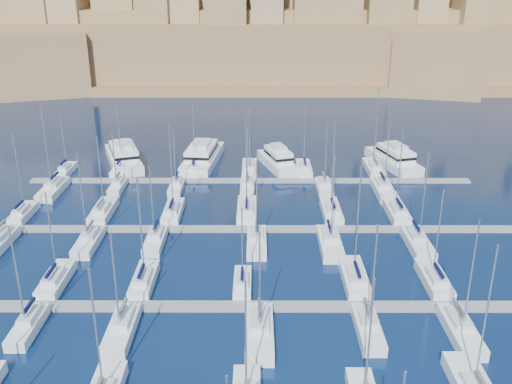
{
  "coord_description": "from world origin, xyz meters",
  "views": [
    {
      "loc": [
        1.3,
        -70.64,
        37.65
      ],
      "look_at": [
        1.17,
        6.0,
        7.94
      ],
      "focal_mm": 40.0,
      "sensor_mm": 36.0,
      "label": 1
    }
  ],
  "objects_px": {
    "motor_yacht_b": "(202,156)",
    "motor_yacht_c": "(278,160)",
    "motor_yacht_a": "(124,156)",
    "motor_yacht_d": "(394,158)"
  },
  "relations": [
    {
      "from": "motor_yacht_b",
      "to": "motor_yacht_c",
      "type": "relative_size",
      "value": 1.37
    },
    {
      "from": "motor_yacht_a",
      "to": "motor_yacht_b",
      "type": "relative_size",
      "value": 0.97
    },
    {
      "from": "motor_yacht_d",
      "to": "motor_yacht_b",
      "type": "bearing_deg",
      "value": 177.77
    },
    {
      "from": "motor_yacht_a",
      "to": "motor_yacht_d",
      "type": "relative_size",
      "value": 1.14
    },
    {
      "from": "motor_yacht_c",
      "to": "motor_yacht_d",
      "type": "height_order",
      "value": "same"
    },
    {
      "from": "motor_yacht_a",
      "to": "motor_yacht_c",
      "type": "height_order",
      "value": "same"
    },
    {
      "from": "motor_yacht_d",
      "to": "motor_yacht_a",
      "type": "bearing_deg",
      "value": 178.82
    },
    {
      "from": "motor_yacht_c",
      "to": "motor_yacht_d",
      "type": "distance_m",
      "value": 24.09
    },
    {
      "from": "motor_yacht_a",
      "to": "motor_yacht_b",
      "type": "height_order",
      "value": "same"
    },
    {
      "from": "motor_yacht_c",
      "to": "motor_yacht_a",
      "type": "bearing_deg",
      "value": 175.92
    }
  ]
}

